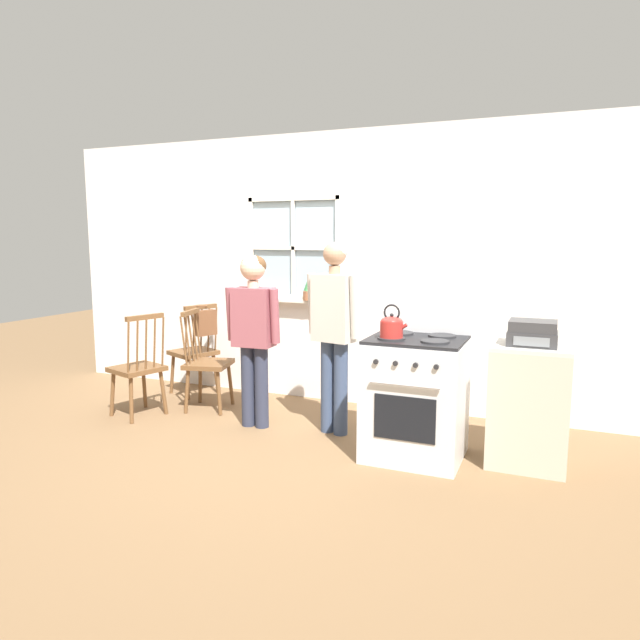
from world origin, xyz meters
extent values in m
plane|color=brown|center=(0.00, 0.00, 0.00)|extent=(16.00, 16.00, 0.00)
cube|color=white|center=(-2.09, 1.40, 1.35)|extent=(2.22, 0.06, 2.70)
cube|color=white|center=(1.62, 1.40, 1.35)|extent=(3.16, 0.06, 2.70)
cube|color=white|center=(-0.47, 1.40, 0.52)|extent=(1.02, 0.06, 1.04)
cube|color=white|center=(-0.47, 1.40, 2.39)|extent=(1.02, 0.06, 0.62)
cube|color=silver|center=(-0.47, 1.32, 1.02)|extent=(1.08, 0.10, 0.03)
cube|color=#9EB7C6|center=(-0.47, 1.41, 1.56)|extent=(0.96, 0.01, 0.98)
cube|color=silver|center=(-0.47, 1.38, 1.56)|extent=(0.04, 0.02, 1.04)
cube|color=silver|center=(-0.47, 1.38, 1.56)|extent=(1.02, 0.02, 0.04)
cube|color=silver|center=(-0.96, 1.38, 1.56)|extent=(0.04, 0.03, 1.04)
cube|color=silver|center=(0.02, 1.38, 1.56)|extent=(0.04, 0.03, 1.04)
cube|color=silver|center=(-0.47, 1.38, 2.06)|extent=(1.02, 0.03, 0.04)
cube|color=silver|center=(-0.47, 1.38, 1.06)|extent=(1.02, 0.03, 0.04)
cube|color=brown|center=(-1.51, 1.05, 0.45)|extent=(0.53, 0.54, 0.04)
cylinder|color=brown|center=(-1.59, 1.27, 0.21)|extent=(0.06, 0.09, 0.43)
cylinder|color=brown|center=(-1.72, 0.96, 0.21)|extent=(0.09, 0.06, 0.43)
cylinder|color=brown|center=(-1.29, 1.14, 0.21)|extent=(0.09, 0.06, 0.43)
cylinder|color=brown|center=(-1.43, 0.83, 0.21)|extent=(0.06, 0.09, 0.43)
cylinder|color=brown|center=(-1.28, 1.15, 0.69)|extent=(0.07, 0.04, 0.49)
cylinder|color=brown|center=(-1.31, 1.06, 0.69)|extent=(0.07, 0.04, 0.49)
cylinder|color=brown|center=(-1.35, 0.98, 0.69)|extent=(0.07, 0.04, 0.49)
cylinder|color=brown|center=(-1.39, 0.90, 0.69)|extent=(0.07, 0.04, 0.49)
cylinder|color=brown|center=(-1.42, 0.82, 0.69)|extent=(0.07, 0.04, 0.49)
cube|color=brown|center=(-1.35, 0.98, 0.95)|extent=(0.19, 0.36, 0.04)
cube|color=brown|center=(-1.03, 0.63, 0.45)|extent=(0.49, 0.50, 0.04)
cylinder|color=brown|center=(-0.84, 0.50, 0.21)|extent=(0.08, 0.07, 0.43)
cylinder|color=brown|center=(-0.92, 0.83, 0.21)|extent=(0.07, 0.08, 0.43)
cylinder|color=brown|center=(-1.15, 0.43, 0.21)|extent=(0.07, 0.08, 0.43)
cylinder|color=brown|center=(-1.23, 0.76, 0.21)|extent=(0.08, 0.07, 0.43)
cylinder|color=brown|center=(-1.16, 0.42, 0.69)|extent=(0.07, 0.03, 0.49)
cylinder|color=brown|center=(-1.18, 0.51, 0.69)|extent=(0.07, 0.03, 0.49)
cylinder|color=brown|center=(-1.20, 0.59, 0.69)|extent=(0.07, 0.03, 0.49)
cylinder|color=brown|center=(-1.22, 0.68, 0.69)|extent=(0.07, 0.03, 0.49)
cylinder|color=brown|center=(-1.24, 0.77, 0.69)|extent=(0.07, 0.03, 0.49)
cube|color=brown|center=(-1.20, 0.59, 0.95)|extent=(0.13, 0.38, 0.04)
cube|color=brown|center=(-1.54, 0.20, 0.45)|extent=(0.51, 0.52, 0.04)
cylinder|color=brown|center=(-1.64, 0.41, 0.21)|extent=(0.06, 0.08, 0.43)
cylinder|color=brown|center=(-1.74, 0.08, 0.21)|extent=(0.08, 0.06, 0.43)
cylinder|color=brown|center=(-1.33, 0.31, 0.21)|extent=(0.08, 0.06, 0.43)
cylinder|color=brown|center=(-1.44, -0.01, 0.21)|extent=(0.06, 0.08, 0.43)
cylinder|color=brown|center=(-1.32, 0.32, 0.69)|extent=(0.07, 0.04, 0.49)
cylinder|color=brown|center=(-1.35, 0.23, 0.69)|extent=(0.07, 0.04, 0.49)
cylinder|color=brown|center=(-1.38, 0.15, 0.69)|extent=(0.07, 0.04, 0.49)
cylinder|color=brown|center=(-1.40, 0.06, 0.69)|extent=(0.07, 0.04, 0.49)
cylinder|color=brown|center=(-1.43, -0.02, 0.69)|extent=(0.07, 0.04, 0.49)
cube|color=brown|center=(-1.38, 0.15, 0.95)|extent=(0.15, 0.37, 0.04)
cylinder|color=#2D3347|center=(-0.43, 0.34, 0.36)|extent=(0.12, 0.12, 0.73)
cylinder|color=#2D3347|center=(-0.29, 0.35, 0.36)|extent=(0.12, 0.12, 0.73)
cube|color=#934C56|center=(-0.36, 0.34, 0.98)|extent=(0.35, 0.23, 0.51)
cylinder|color=#934C56|center=(-0.57, 0.31, 1.00)|extent=(0.08, 0.11, 0.47)
cylinder|color=#934C56|center=(-0.15, 0.33, 1.00)|extent=(0.08, 0.11, 0.47)
cylinder|color=beige|center=(-0.36, 0.34, 1.27)|extent=(0.10, 0.10, 0.06)
sphere|color=beige|center=(-0.36, 0.34, 1.41)|extent=(0.22, 0.22, 0.22)
ellipsoid|color=brown|center=(-0.36, 0.36, 1.43)|extent=(0.22, 0.22, 0.18)
cylinder|color=#384766|center=(0.28, 0.47, 0.40)|extent=(0.12, 0.12, 0.80)
cylinder|color=#384766|center=(0.41, 0.44, 0.40)|extent=(0.12, 0.12, 0.80)
cube|color=beige|center=(0.35, 0.46, 1.09)|extent=(0.38, 0.28, 0.56)
cylinder|color=beige|center=(0.14, 0.48, 1.11)|extent=(0.10, 0.13, 0.52)
cylinder|color=beige|center=(0.55, 0.39, 1.11)|extent=(0.10, 0.13, 0.52)
cylinder|color=tan|center=(0.35, 0.46, 1.40)|extent=(0.10, 0.10, 0.07)
sphere|color=tan|center=(0.35, 0.46, 1.53)|extent=(0.19, 0.19, 0.19)
ellipsoid|color=silver|center=(0.35, 0.47, 1.55)|extent=(0.20, 0.20, 0.16)
cube|color=silver|center=(1.11, 0.20, 0.45)|extent=(0.72, 0.64, 0.90)
cube|color=black|center=(1.11, 0.20, 0.91)|extent=(0.70, 0.61, 0.02)
cylinder|color=#2D2D30|center=(0.95, 0.07, 0.93)|extent=(0.20, 0.20, 0.02)
cylinder|color=#2D2D30|center=(1.28, 0.07, 0.93)|extent=(0.20, 0.20, 0.02)
cylinder|color=#2D2D30|center=(0.95, 0.33, 0.93)|extent=(0.20, 0.20, 0.02)
cylinder|color=#2D2D30|center=(1.28, 0.33, 0.93)|extent=(0.20, 0.20, 0.02)
cube|color=silver|center=(1.11, 0.49, 1.00)|extent=(0.72, 0.06, 0.16)
cube|color=black|center=(1.11, -0.13, 0.40)|extent=(0.44, 0.01, 0.32)
cylinder|color=silver|center=(1.11, -0.15, 0.65)|extent=(0.50, 0.02, 0.02)
cylinder|color=#232326|center=(0.90, -0.13, 0.79)|extent=(0.04, 0.02, 0.04)
cylinder|color=#232326|center=(1.04, -0.13, 0.79)|extent=(0.04, 0.02, 0.04)
cylinder|color=#232326|center=(1.19, -0.13, 0.79)|extent=(0.04, 0.02, 0.04)
cylinder|color=#232326|center=(1.33, -0.13, 0.79)|extent=(0.04, 0.02, 0.04)
cylinder|color=red|center=(0.95, 0.07, 1.00)|extent=(0.17, 0.17, 0.12)
ellipsoid|color=red|center=(0.95, 0.07, 1.06)|extent=(0.16, 0.16, 0.07)
sphere|color=black|center=(0.95, 0.07, 1.10)|extent=(0.03, 0.03, 0.03)
cylinder|color=red|center=(1.03, 0.07, 1.02)|extent=(0.08, 0.03, 0.07)
torus|color=black|center=(0.95, 0.07, 1.12)|extent=(0.12, 0.01, 0.12)
cylinder|color=#935B3D|center=(-0.26, 1.31, 1.08)|extent=(0.12, 0.12, 0.09)
cylinder|color=#33261C|center=(-0.26, 1.31, 1.12)|extent=(0.11, 0.11, 0.01)
cone|color=#388447|center=(-0.24, 1.32, 1.22)|extent=(0.06, 0.05, 0.18)
cone|color=#388447|center=(-0.26, 1.33, 1.17)|extent=(0.04, 0.05, 0.08)
cone|color=#388447|center=(-0.28, 1.31, 1.22)|extent=(0.09, 0.05, 0.18)
cone|color=#388447|center=(-0.27, 1.29, 1.18)|extent=(0.04, 0.05, 0.11)
cone|color=#388447|center=(-0.25, 1.30, 1.20)|extent=(0.06, 0.06, 0.14)
cube|color=brown|center=(-1.27, 0.95, 0.80)|extent=(0.17, 0.24, 0.26)
torus|color=brown|center=(-1.34, 0.98, 0.97)|extent=(0.16, 0.16, 0.01)
cube|color=beige|center=(1.92, 0.38, 0.43)|extent=(0.55, 0.50, 0.87)
cube|color=beige|center=(1.92, 0.38, 0.89)|extent=(0.55, 0.50, 0.03)
cube|color=#38383A|center=(1.92, 0.36, 0.95)|extent=(0.34, 0.28, 0.10)
cube|color=#38383A|center=(1.92, 0.36, 1.04)|extent=(0.32, 0.27, 0.08)
cube|color=gray|center=(1.92, 0.22, 0.95)|extent=(0.24, 0.01, 0.06)
camera|label=1|loc=(2.07, -3.95, 1.67)|focal=32.00mm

